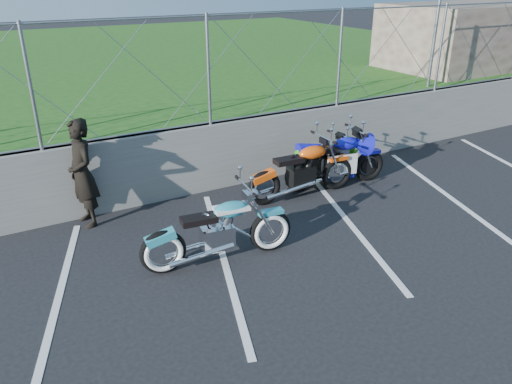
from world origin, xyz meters
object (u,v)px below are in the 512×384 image
naked_orange (303,173)px  person_standing (82,174)px  cruiser_turquoise (220,233)px  sportbike_green (327,163)px  sportbike_blue (337,163)px

naked_orange → person_standing: bearing=169.8°
cruiser_turquoise → sportbike_green: size_ratio=1.24×
cruiser_turquoise → naked_orange: bearing=36.2°
person_standing → sportbike_green: bearing=75.3°
sportbike_blue → person_standing: person_standing is taller
naked_orange → sportbike_blue: naked_orange is taller
person_standing → naked_orange: bearing=69.0°
naked_orange → person_standing: 3.93m
cruiser_turquoise → person_standing: 2.66m
naked_orange → sportbike_green: bearing=25.7°
cruiser_turquoise → person_standing: person_standing is taller
sportbike_green → person_standing: person_standing is taller
cruiser_turquoise → sportbike_blue: (3.27, 1.44, 0.03)m
cruiser_turquoise → sportbike_blue: cruiser_turquoise is taller
naked_orange → sportbike_blue: 0.90m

